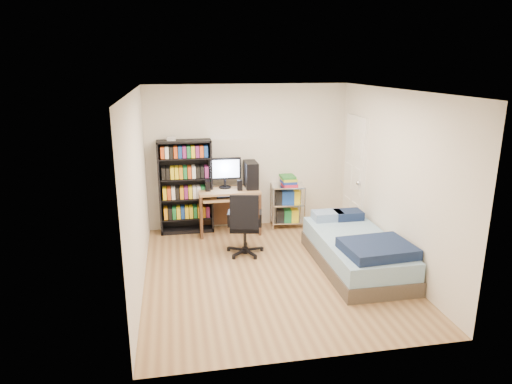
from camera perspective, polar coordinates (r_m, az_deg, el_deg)
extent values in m
cube|color=#A78253|center=(6.54, 1.93, -10.07)|extent=(3.50, 4.00, 0.04)
cube|color=silver|center=(5.89, 2.16, 12.76)|extent=(3.50, 4.00, 0.04)
cube|color=white|center=(8.02, -1.06, 4.43)|extent=(3.50, 0.04, 2.50)
cube|color=white|center=(4.24, 7.93, -6.27)|extent=(3.50, 0.04, 2.50)
cube|color=white|center=(5.98, -14.78, -0.08)|extent=(0.04, 4.00, 2.50)
cube|color=white|center=(6.69, 17.03, 1.42)|extent=(0.04, 4.00, 2.50)
cube|color=black|center=(7.85, -8.78, 0.63)|extent=(0.90, 0.30, 1.60)
cube|color=black|center=(8.01, -8.61, -3.18)|extent=(0.84, 0.28, 0.02)
cube|color=#D14C1B|center=(7.96, -8.64, -2.42)|extent=(0.78, 0.24, 0.19)
cube|color=black|center=(7.90, -8.72, -0.77)|extent=(0.84, 0.28, 0.02)
cube|color=#163F9B|center=(7.86, -8.75, 0.01)|extent=(0.78, 0.24, 0.19)
cube|color=black|center=(7.81, -8.82, 1.70)|extent=(0.84, 0.28, 0.02)
cube|color=yellow|center=(7.78, -8.85, 2.50)|extent=(0.78, 0.24, 0.19)
cube|color=black|center=(7.74, -8.93, 4.22)|extent=(0.84, 0.28, 0.02)
cube|color=#1A7937|center=(7.70, -8.96, 5.04)|extent=(0.78, 0.24, 0.19)
cube|color=silver|center=(7.67, -10.54, 6.58)|extent=(0.14, 0.13, 0.07)
cube|color=tan|center=(7.76, -3.42, 0.20)|extent=(1.02, 0.56, 0.04)
cube|color=#3D2A21|center=(7.83, -6.95, -2.68)|extent=(0.04, 0.56, 0.73)
cube|color=#3D2A21|center=(7.94, 0.15, -2.30)|extent=(0.04, 0.56, 0.73)
cube|color=#3D2A21|center=(8.11, -3.60, -1.78)|extent=(0.98, 0.03, 0.67)
cube|color=tan|center=(7.71, -3.33, -0.69)|extent=(0.92, 0.46, 0.03)
cube|color=black|center=(7.68, -3.31, -0.55)|extent=(0.45, 0.15, 0.03)
cube|color=black|center=(7.77, -3.94, 2.95)|extent=(0.55, 0.05, 0.37)
cube|color=#CCDDFF|center=(7.75, -3.91, 2.90)|extent=(0.49, 0.01, 0.31)
cube|color=black|center=(7.80, -0.65, 2.18)|extent=(0.20, 0.43, 0.45)
cube|color=black|center=(7.65, -6.05, 0.75)|extent=(0.08, 0.08, 0.17)
cube|color=black|center=(7.66, -2.04, 0.84)|extent=(0.08, 0.08, 0.17)
cylinder|color=black|center=(7.03, -1.39, -5.77)|extent=(0.05, 0.05, 0.35)
cube|color=black|center=(6.96, -1.40, -4.30)|extent=(0.52, 0.52, 0.07)
cube|color=black|center=(6.67, -1.48, -2.54)|extent=(0.44, 0.21, 0.51)
cube|color=black|center=(6.93, -3.38, -3.29)|extent=(0.09, 0.28, 0.20)
cube|color=black|center=(6.91, 0.57, -3.31)|extent=(0.09, 0.28, 0.20)
cylinder|color=silver|center=(7.92, 2.15, -2.22)|extent=(0.03, 0.03, 0.76)
cylinder|color=silver|center=(8.00, 6.12, -2.12)|extent=(0.03, 0.03, 0.76)
cylinder|color=silver|center=(8.29, 1.85, -1.38)|extent=(0.03, 0.03, 0.76)
cylinder|color=silver|center=(8.37, 5.64, -1.29)|extent=(0.03, 0.03, 0.76)
cube|color=silver|center=(8.23, 3.91, -3.56)|extent=(0.60, 0.45, 0.02)
cube|color=silver|center=(8.12, 3.95, -1.38)|extent=(0.60, 0.45, 0.02)
cube|color=silver|center=(8.04, 4.00, 0.78)|extent=(0.60, 0.45, 0.02)
cube|color=red|center=(8.01, 4.01, 1.46)|extent=(0.27, 0.33, 0.17)
cube|color=brown|center=(6.78, 12.29, -8.33)|extent=(1.02, 2.04, 0.20)
cube|color=#8AB6CE|center=(6.69, 12.40, -6.57)|extent=(0.98, 2.00, 0.25)
cube|color=#152243|center=(6.17, 14.93, -6.86)|extent=(0.92, 0.77, 0.14)
cube|color=#A8CDEE|center=(7.28, 8.93, -2.93)|extent=(0.46, 0.31, 0.13)
cube|color=#152243|center=(7.38, 11.45, -2.81)|extent=(0.43, 0.31, 0.13)
cube|color=#422A15|center=(6.60, 12.63, -5.69)|extent=(0.29, 0.22, 0.02)
cube|color=white|center=(7.91, 12.19, 2.06)|extent=(0.05, 0.80, 2.00)
sphere|color=silver|center=(7.62, 12.69, 1.12)|extent=(0.08, 0.08, 0.08)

